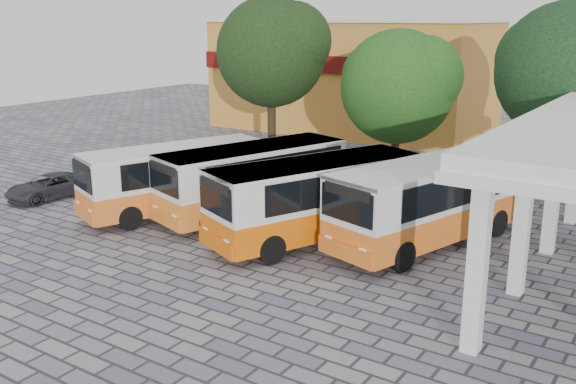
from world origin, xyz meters
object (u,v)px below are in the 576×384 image
Objects in this scene: bus_centre_right at (317,195)px; bus_far_right at (429,198)px; bus_far_left at (176,175)px; bus_centre_left at (253,176)px; parked_car at (49,186)px.

bus_far_right is at bearing 50.03° from bus_centre_right.
bus_far_right is (10.78, 2.26, 0.12)m from bus_far_left.
bus_far_left is 0.94× the size of bus_far_right.
bus_centre_left is (3.10, 1.47, 0.06)m from bus_far_left.
bus_far_left is at bearing -154.53° from bus_centre_right.
bus_far_right reaches higher than parked_car.
bus_far_left is 7.02m from bus_centre_right.
bus_centre_right is 4.23m from bus_far_right.
bus_far_right reaches higher than bus_centre_right.
bus_centre_right reaches higher than bus_centre_left.
bus_centre_left is 7.71m from bus_far_right.
bus_far_right is at bearing 23.77° from bus_centre_left.
bus_far_left is at bearing 19.73° from parked_car.
bus_far_left is 0.97× the size of bus_centre_left.
parked_car is at bearing -145.15° from bus_far_left.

